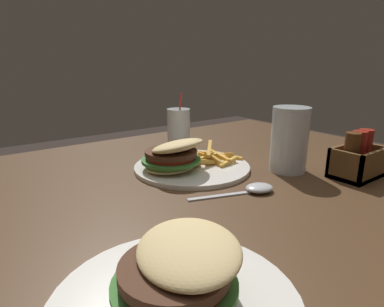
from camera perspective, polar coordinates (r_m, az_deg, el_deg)
The scene contains 7 objects.
dining_table at distance 0.73m, azimuth 3.09°, elevation -17.76°, with size 1.38×1.10×0.77m.
meal_plate_near at distance 0.77m, azimuth -1.50°, elevation -1.17°, with size 0.28×0.28×0.09m.
beer_glass at distance 0.79m, azimuth 16.91°, elevation 2.14°, with size 0.09×0.09×0.15m.
juice_glass at distance 0.98m, azimuth -2.38°, elevation 4.33°, with size 0.07×0.07×0.17m.
spoon at distance 0.66m, azimuth 11.32°, elevation -6.14°, with size 0.18×0.09×0.02m.
meal_plate_far at distance 0.37m, azimuth -2.66°, elevation -22.58°, with size 0.27×0.27×0.09m.
condiment_caddy at distance 0.82m, azimuth 27.32°, elevation -0.90°, with size 0.12×0.08×0.11m.
Camera 1 is at (0.39, 0.46, 1.03)m, focal length 30.00 mm.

